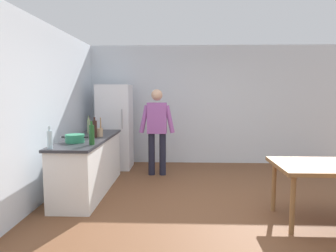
{
  "coord_description": "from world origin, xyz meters",
  "views": [
    {
      "loc": [
        -0.51,
        -4.1,
        1.64
      ],
      "look_at": [
        -0.71,
        1.21,
        1.05
      ],
      "focal_mm": 32.64,
      "sensor_mm": 36.0,
      "label": 1
    }
  ],
  "objects_px": {
    "cooking_pot": "(75,138)",
    "bottle_wine_green": "(92,135)",
    "bottle_wine_dark": "(95,129)",
    "bottle_water_clear": "(50,139)",
    "utensil_jar": "(100,132)",
    "bottle_vinegar_tall": "(89,126)",
    "bottle_sauce_red": "(90,126)",
    "refrigerator": "(115,127)",
    "dining_table": "(332,170)",
    "person": "(157,126)"
  },
  "relations": [
    {
      "from": "cooking_pot",
      "to": "bottle_wine_green",
      "type": "height_order",
      "value": "bottle_wine_green"
    },
    {
      "from": "bottle_wine_dark",
      "to": "bottle_water_clear",
      "type": "distance_m",
      "value": 1.06
    },
    {
      "from": "utensil_jar",
      "to": "bottle_vinegar_tall",
      "type": "relative_size",
      "value": 1.0
    },
    {
      "from": "bottle_sauce_red",
      "to": "cooking_pot",
      "type": "bearing_deg",
      "value": -82.49
    },
    {
      "from": "refrigerator",
      "to": "utensil_jar",
      "type": "bearing_deg",
      "value": -88.06
    },
    {
      "from": "bottle_wine_green",
      "to": "cooking_pot",
      "type": "bearing_deg",
      "value": 148.74
    },
    {
      "from": "cooking_pot",
      "to": "dining_table",
      "type": "bearing_deg",
      "value": -10.33
    },
    {
      "from": "dining_table",
      "to": "bottle_sauce_red",
      "type": "relative_size",
      "value": 5.83
    },
    {
      "from": "bottle_sauce_red",
      "to": "bottle_wine_green",
      "type": "height_order",
      "value": "bottle_wine_green"
    },
    {
      "from": "refrigerator",
      "to": "bottle_vinegar_tall",
      "type": "relative_size",
      "value": 5.62
    },
    {
      "from": "person",
      "to": "dining_table",
      "type": "relative_size",
      "value": 1.21
    },
    {
      "from": "cooking_pot",
      "to": "bottle_sauce_red",
      "type": "xyz_separation_m",
      "value": [
        -0.18,
        1.37,
        0.04
      ]
    },
    {
      "from": "person",
      "to": "bottle_sauce_red",
      "type": "relative_size",
      "value": 7.08
    },
    {
      "from": "bottle_water_clear",
      "to": "bottle_sauce_red",
      "type": "bearing_deg",
      "value": 90.77
    },
    {
      "from": "refrigerator",
      "to": "cooking_pot",
      "type": "relative_size",
      "value": 4.5
    },
    {
      "from": "dining_table",
      "to": "cooking_pot",
      "type": "xyz_separation_m",
      "value": [
        -3.46,
        0.63,
        0.29
      ]
    },
    {
      "from": "dining_table",
      "to": "bottle_water_clear",
      "type": "bearing_deg",
      "value": 178.23
    },
    {
      "from": "refrigerator",
      "to": "bottle_sauce_red",
      "type": "height_order",
      "value": "refrigerator"
    },
    {
      "from": "dining_table",
      "to": "bottle_water_clear",
      "type": "distance_m",
      "value": 3.64
    },
    {
      "from": "bottle_sauce_red",
      "to": "bottle_vinegar_tall",
      "type": "height_order",
      "value": "bottle_vinegar_tall"
    },
    {
      "from": "cooking_pot",
      "to": "utensil_jar",
      "type": "relative_size",
      "value": 1.25
    },
    {
      "from": "refrigerator",
      "to": "bottle_water_clear",
      "type": "bearing_deg",
      "value": -97.02
    },
    {
      "from": "refrigerator",
      "to": "utensil_jar",
      "type": "xyz_separation_m",
      "value": [
        0.05,
        -1.46,
        0.08
      ]
    },
    {
      "from": "dining_table",
      "to": "utensil_jar",
      "type": "height_order",
      "value": "utensil_jar"
    },
    {
      "from": "cooking_pot",
      "to": "bottle_wine_dark",
      "type": "relative_size",
      "value": 1.18
    },
    {
      "from": "cooking_pot",
      "to": "bottle_water_clear",
      "type": "distance_m",
      "value": 0.55
    },
    {
      "from": "person",
      "to": "bottle_vinegar_tall",
      "type": "height_order",
      "value": "person"
    },
    {
      "from": "bottle_wine_green",
      "to": "dining_table",
      "type": "bearing_deg",
      "value": -8.01
    },
    {
      "from": "person",
      "to": "bottle_sauce_red",
      "type": "height_order",
      "value": "person"
    },
    {
      "from": "bottle_sauce_red",
      "to": "dining_table",
      "type": "bearing_deg",
      "value": -28.73
    },
    {
      "from": "cooking_pot",
      "to": "utensil_jar",
      "type": "bearing_deg",
      "value": 70.77
    },
    {
      "from": "bottle_wine_green",
      "to": "bottle_water_clear",
      "type": "xyz_separation_m",
      "value": [
        -0.46,
        -0.33,
        -0.02
      ]
    },
    {
      "from": "dining_table",
      "to": "bottle_wine_green",
      "type": "bearing_deg",
      "value": 171.99
    },
    {
      "from": "refrigerator",
      "to": "cooking_pot",
      "type": "xyz_separation_m",
      "value": [
        -0.16,
        -2.07,
        0.06
      ]
    },
    {
      "from": "bottle_sauce_red",
      "to": "bottle_wine_dark",
      "type": "relative_size",
      "value": 0.71
    },
    {
      "from": "cooking_pot",
      "to": "bottle_sauce_red",
      "type": "bearing_deg",
      "value": 97.51
    },
    {
      "from": "bottle_vinegar_tall",
      "to": "cooking_pot",
      "type": "bearing_deg",
      "value": -85.04
    },
    {
      "from": "dining_table",
      "to": "cooking_pot",
      "type": "relative_size",
      "value": 3.5
    },
    {
      "from": "cooking_pot",
      "to": "utensil_jar",
      "type": "distance_m",
      "value": 0.65
    },
    {
      "from": "utensil_jar",
      "to": "refrigerator",
      "type": "bearing_deg",
      "value": 91.94
    },
    {
      "from": "person",
      "to": "refrigerator",
      "type": "bearing_deg",
      "value": 149.77
    },
    {
      "from": "dining_table",
      "to": "bottle_vinegar_tall",
      "type": "bearing_deg",
      "value": 155.41
    },
    {
      "from": "cooking_pot",
      "to": "refrigerator",
      "type": "bearing_deg",
      "value": 85.46
    },
    {
      "from": "person",
      "to": "bottle_wine_green",
      "type": "bearing_deg",
      "value": -115.32
    },
    {
      "from": "utensil_jar",
      "to": "bottle_water_clear",
      "type": "bearing_deg",
      "value": -108.03
    },
    {
      "from": "cooking_pot",
      "to": "bottle_sauce_red",
      "type": "height_order",
      "value": "bottle_sauce_red"
    },
    {
      "from": "bottle_vinegar_tall",
      "to": "bottle_wine_dark",
      "type": "bearing_deg",
      "value": -63.66
    },
    {
      "from": "person",
      "to": "bottle_vinegar_tall",
      "type": "xyz_separation_m",
      "value": [
        -1.2,
        -0.52,
        0.06
      ]
    },
    {
      "from": "person",
      "to": "bottle_wine_dark",
      "type": "xyz_separation_m",
      "value": [
        -0.95,
        -1.03,
        0.07
      ]
    },
    {
      "from": "person",
      "to": "utensil_jar",
      "type": "distance_m",
      "value": 1.28
    }
  ]
}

